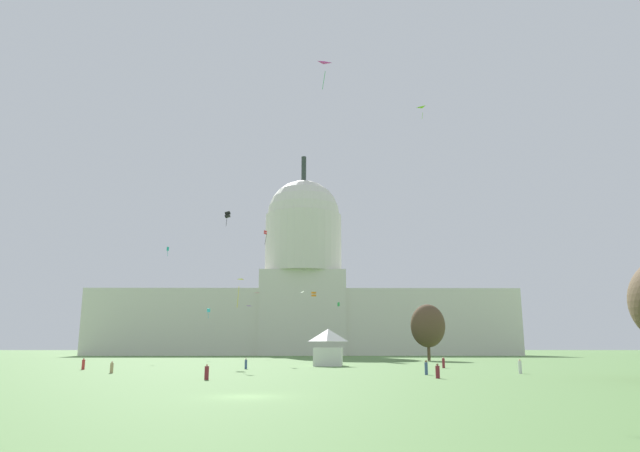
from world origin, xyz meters
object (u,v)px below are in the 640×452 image
(event_tent, at_px, (328,347))
(person_denim_back_right, at_px, (426,368))
(tree_east_near, at_px, (428,326))
(kite_yellow_low, at_px, (237,284))
(person_maroon_deep_crowd, at_px, (438,372))
(kite_black_mid, at_px, (228,215))
(kite_red_mid, at_px, (265,233))
(kite_orange_low, at_px, (314,294))
(kite_violet_low, at_px, (248,307))
(kite_cyan_low, at_px, (209,311))
(kite_pink_low, at_px, (259,294))
(kite_turquoise_mid, at_px, (168,250))
(person_white_lawn_far_right, at_px, (520,367))
(kite_magenta_high, at_px, (323,68))
(person_red_front_center, at_px, (83,364))
(capitol_building, at_px, (303,294))
(person_tan_mid_left, at_px, (112,368))
(person_denim_near_tree_west, at_px, (246,364))
(person_maroon_edge_west, at_px, (207,373))
(kite_lime_high, at_px, (422,110))
(kite_green_low, at_px, (339,304))
(person_maroon_back_left, at_px, (444,363))
(kite_white_low, at_px, (300,295))

(event_tent, distance_m, person_denim_back_right, 31.61)
(tree_east_near, distance_m, kite_yellow_low, 59.81)
(person_maroon_deep_crowd, relative_size, kite_black_mid, 0.49)
(kite_red_mid, bearing_deg, person_maroon_deep_crowd, -155.23)
(kite_orange_low, bearing_deg, kite_violet_low, 103.43)
(kite_cyan_low, bearing_deg, kite_pink_low, -56.37)
(kite_turquoise_mid, bearing_deg, person_white_lawn_far_right, -3.53)
(kite_red_mid, height_order, kite_magenta_high, kite_magenta_high)
(person_maroon_deep_crowd, height_order, person_red_front_center, person_red_front_center)
(person_red_front_center, xyz_separation_m, kite_cyan_low, (7.09, 55.76, 10.82))
(kite_red_mid, relative_size, kite_yellow_low, 0.85)
(capitol_building, xyz_separation_m, kite_orange_low, (3.90, -59.15, -5.21))
(person_tan_mid_left, height_order, kite_violet_low, kite_violet_low)
(person_denim_back_right, xyz_separation_m, kite_violet_low, (-33.80, 110.93, 14.36))
(kite_orange_low, bearing_deg, event_tent, -104.38)
(kite_cyan_low, bearing_deg, person_denim_near_tree_west, 171.48)
(kite_cyan_low, bearing_deg, kite_violet_low, -31.78)
(kite_magenta_high, xyz_separation_m, kite_orange_low, (-1.39, 72.06, -24.98))
(kite_magenta_high, distance_m, kite_orange_low, 76.28)
(person_maroon_edge_west, xyz_separation_m, kite_violet_low, (-10.01, 120.41, 14.44))
(event_tent, relative_size, kite_lime_high, 2.83)
(person_maroon_deep_crowd, xyz_separation_m, kite_orange_low, (-13.06, 83.85, 15.48))
(capitol_building, relative_size, person_white_lawn_far_right, 86.47)
(kite_magenta_high, bearing_deg, tree_east_near, -127.06)
(person_white_lawn_far_right, distance_m, kite_green_low, 93.80)
(event_tent, distance_m, person_red_front_center, 38.09)
(person_maroon_edge_west, xyz_separation_m, kite_orange_low, (10.52, 86.12, 15.47))
(person_maroon_back_left, xyz_separation_m, person_maroon_edge_west, (-30.33, -29.68, -0.07))
(person_denim_near_tree_west, relative_size, kite_orange_low, 1.17)
(person_denim_back_right, bearing_deg, person_maroon_edge_west, -164.13)
(person_red_front_center, relative_size, kite_cyan_low, 0.69)
(kite_cyan_low, relative_size, kite_red_mid, 0.72)
(person_white_lawn_far_right, height_order, kite_cyan_low, kite_cyan_low)
(kite_magenta_high, height_order, kite_white_low, kite_magenta_high)
(person_maroon_edge_west, bearing_deg, tree_east_near, -34.59)
(kite_magenta_high, bearing_deg, kite_pink_low, -92.79)
(kite_turquoise_mid, distance_m, kite_orange_low, 37.74)
(person_maroon_deep_crowd, distance_m, kite_yellow_low, 35.56)
(person_denim_near_tree_west, distance_m, person_red_front_center, 22.88)
(person_maroon_edge_west, distance_m, kite_green_low, 105.89)
(person_denim_back_right, relative_size, kite_magenta_high, 0.46)
(kite_lime_high, xyz_separation_m, kite_white_low, (-24.19, 11.93, -35.35))
(kite_pink_low, bearing_deg, kite_red_mid, -121.11)
(kite_orange_low, distance_m, kite_white_low, 28.18)
(person_white_lawn_far_right, xyz_separation_m, kite_yellow_low, (-36.65, 12.89, 11.50))
(kite_black_mid, relative_size, kite_green_low, 2.55)
(kite_cyan_low, xyz_separation_m, kite_black_mid, (7.48, -23.32, 18.55))
(person_maroon_deep_crowd, bearing_deg, kite_violet_low, 114.13)
(kite_violet_low, bearing_deg, tree_east_near, 106.71)
(person_tan_mid_left, relative_size, kite_violet_low, 0.81)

